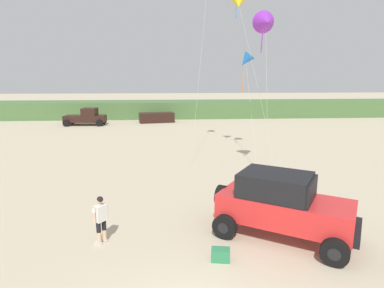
% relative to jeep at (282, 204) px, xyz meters
% --- Properties ---
extents(dune_ridge, '(90.00, 6.01, 2.21)m').
position_rel_jeep_xyz_m(dune_ridge, '(-8.32, 35.47, -0.09)').
color(dune_ridge, '#4C703D').
rests_on(dune_ridge, ground_plane).
extents(jeep, '(4.95, 4.34, 2.26)m').
position_rel_jeep_xyz_m(jeep, '(0.00, 0.00, 0.00)').
color(jeep, red).
rests_on(jeep, ground_plane).
extents(person_watching, '(0.46, 0.50, 1.67)m').
position_rel_jeep_xyz_m(person_watching, '(-6.12, -0.03, -0.26)').
color(person_watching, '#DBB28E').
rests_on(person_watching, ground_plane).
extents(cooler_box, '(0.61, 0.45, 0.38)m').
position_rel_jeep_xyz_m(cooler_box, '(-2.34, -1.35, -1.01)').
color(cooler_box, '#2D7F51').
rests_on(cooler_box, ground_plane).
extents(distant_pickup, '(4.67, 2.54, 1.98)m').
position_rel_jeep_xyz_m(distant_pickup, '(-13.31, 28.19, -0.26)').
color(distant_pickup, black).
rests_on(distant_pickup, ground_plane).
extents(distant_sedan, '(4.44, 2.44, 1.20)m').
position_rel_jeep_xyz_m(distant_sedan, '(-5.25, 29.94, -0.60)').
color(distant_sedan, black).
rests_on(distant_sedan, ground_plane).
extents(kite_pink_ribbon, '(1.36, 1.74, 8.78)m').
position_rel_jeep_xyz_m(kite_pink_ribbon, '(0.94, 6.13, 6.88)').
color(kite_pink_ribbon, purple).
rests_on(kite_pink_ribbon, ground_plane).
extents(kite_orange_streamer, '(1.34, 6.22, 7.25)m').
position_rel_jeep_xyz_m(kite_orange_streamer, '(1.60, 12.77, 5.40)').
color(kite_orange_streamer, blue).
rests_on(kite_orange_streamer, ground_plane).
extents(kite_blue_swept, '(2.55, 3.33, 10.53)m').
position_rel_jeep_xyz_m(kite_blue_swept, '(0.65, 11.18, 8.82)').
color(kite_blue_swept, yellow).
rests_on(kite_blue_swept, ground_plane).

